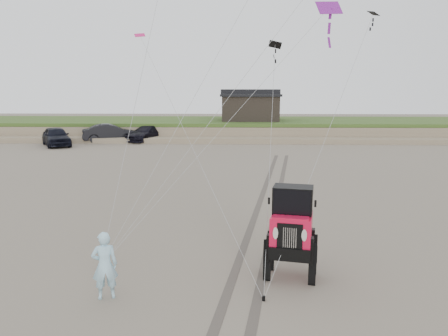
{
  "coord_description": "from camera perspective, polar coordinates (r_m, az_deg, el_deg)",
  "views": [
    {
      "loc": [
        0.63,
        -10.98,
        5.15
      ],
      "look_at": [
        0.2,
        3.0,
        2.6
      ],
      "focal_mm": 35.0,
      "sensor_mm": 36.0,
      "label": 1
    }
  ],
  "objects": [
    {
      "name": "dune_ridge",
      "position": [
        48.68,
        1.04,
        5.23
      ],
      "size": [
        160.0,
        14.25,
        1.73
      ],
      "color": "#7A6B54",
      "rests_on": "ground"
    },
    {
      "name": "ground",
      "position": [
        12.15,
        -1.41,
        -14.76
      ],
      "size": [
        160.0,
        160.0,
        0.0
      ],
      "primitive_type": "plane",
      "color": "#6B6054",
      "rests_on": "ground"
    },
    {
      "name": "cabin",
      "position": [
        48.04,
        3.45,
        8.03
      ],
      "size": [
        6.4,
        5.4,
        3.35
      ],
      "color": "black",
      "rests_on": "dune_ridge"
    },
    {
      "name": "stake_aux",
      "position": [
        11.25,
        5.21,
        -16.61
      ],
      "size": [
        0.08,
        0.08,
        0.12
      ],
      "primitive_type": "cylinder",
      "color": "black",
      "rests_on": "ground"
    },
    {
      "name": "jeep",
      "position": [
        12.2,
        8.76,
        -9.59
      ],
      "size": [
        3.42,
        5.84,
        2.04
      ],
      "primitive_type": null,
      "rotation": [
        0.0,
        0.0,
        -0.21
      ],
      "color": "red",
      "rests_on": "ground"
    },
    {
      "name": "tire_tracks",
      "position": [
        19.71,
        5.72,
        -4.85
      ],
      "size": [
        5.22,
        29.74,
        0.01
      ],
      "color": "#4C443D",
      "rests_on": "ground"
    },
    {
      "name": "truck_c",
      "position": [
        44.02,
        -10.03,
        4.47
      ],
      "size": [
        4.2,
        5.74,
        1.54
      ],
      "primitive_type": "imported",
      "rotation": [
        0.0,
        0.0,
        -0.43
      ],
      "color": "black",
      "rests_on": "ground"
    },
    {
      "name": "truck_b",
      "position": [
        44.18,
        -14.6,
        4.45
      ],
      "size": [
        5.63,
        3.53,
        1.75
      ],
      "primitive_type": "imported",
      "rotation": [
        0.0,
        0.0,
        1.91
      ],
      "color": "black",
      "rests_on": "ground"
    },
    {
      "name": "truck_a",
      "position": [
        42.64,
        -21.07,
        3.88
      ],
      "size": [
        4.37,
        5.4,
        1.73
      ],
      "primitive_type": "imported",
      "rotation": [
        0.0,
        0.0,
        0.54
      ],
      "color": "black",
      "rests_on": "ground"
    },
    {
      "name": "stake_main",
      "position": [
        13.56,
        -15.83,
        -12.12
      ],
      "size": [
        0.08,
        0.08,
        0.12
      ],
      "primitive_type": "cylinder",
      "color": "black",
      "rests_on": "ground"
    },
    {
      "name": "man",
      "position": [
        11.39,
        -15.32,
        -12.16
      ],
      "size": [
        0.73,
        0.59,
        1.73
      ],
      "primitive_type": "imported",
      "rotation": [
        0.0,
        0.0,
        3.47
      ],
      "color": "#8CC2D9",
      "rests_on": "ground"
    }
  ]
}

